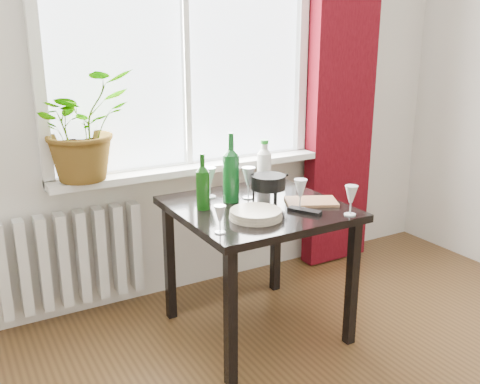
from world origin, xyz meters
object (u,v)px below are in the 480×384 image
bottle_amber (231,168)px  wineglass_front_right (300,194)px  cleaning_bottle (264,164)px  potted_plant (81,125)px  table (257,221)px  fondue_pot (268,188)px  wineglass_back_center (248,182)px  plate_stack (256,214)px  radiator (73,258)px  wineglass_back_left (210,182)px  wine_bottle_right (231,167)px  tv_remote (304,211)px  wine_bottle_left (203,181)px  wineglass_far_right (351,200)px  cutting_board (311,202)px  wineglass_front_left (220,219)px

bottle_amber → wineglass_front_right: size_ratio=1.60×
cleaning_bottle → potted_plant: bearing=161.5°
table → fondue_pot: size_ratio=3.97×
bottle_amber → wineglass_front_right: (0.14, -0.48, -0.05)m
wineglass_back_center → plate_stack: wineglass_back_center is taller
radiator → bottle_amber: bearing=-20.2°
wineglass_back_left → potted_plant: bearing=150.4°
potted_plant → wine_bottle_right: potted_plant is taller
tv_remote → wine_bottle_left: bearing=115.7°
wine_bottle_right → tv_remote: (0.23, -0.36, -0.18)m
radiator → potted_plant: size_ratio=1.35×
table → potted_plant: size_ratio=1.43×
wineglass_front_right → wineglass_back_left: bearing=126.7°
wineglass_far_right → wineglass_back_left: 0.78m
potted_plant → cutting_board: (1.02, -0.70, -0.39)m
wine_bottle_left → tv_remote: size_ratio=1.70×
wineglass_far_right → wineglass_back_left: wineglass_back_left is taller
wineglass_back_center → plate_stack: (-0.14, -0.31, -0.07)m
wineglass_front_right → wineglass_far_right: bearing=-51.4°
cleaning_bottle → wineglass_back_center: 0.24m
cleaning_bottle → wineglass_front_right: cleaning_bottle is taller
wine_bottle_left → wineglass_back_left: 0.22m
cleaning_bottle → plate_stack: (-0.33, -0.44, -0.12)m
wineglass_front_left → table: bearing=36.2°
wine_bottle_left → cutting_board: bearing=-19.8°
wine_bottle_right → cutting_board: size_ratio=1.42×
wineglass_front_right → wineglass_front_left: 0.53m
wineglass_back_left → cutting_board: (0.42, -0.36, -0.08)m
wine_bottle_left → potted_plant: bearing=133.1°
potted_plant → wineglass_back_left: potted_plant is taller
wine_bottle_left → cleaning_bottle: (0.49, 0.18, -0.00)m
bottle_amber → plate_stack: bottle_amber is taller
cleaning_bottle → tv_remote: size_ratio=1.66×
wine_bottle_left → wineglass_back_left: wine_bottle_left is taller
wineglass_far_right → wineglass_front_left: bearing=171.5°
table → wineglass_front_left: size_ratio=6.38×
wineglass_back_left → cutting_board: size_ratio=0.64×
wineglass_front_left → tv_remote: 0.51m
potted_plant → wineglass_back_center: bearing=-30.6°
bottle_amber → cutting_board: 0.51m
cutting_board → wine_bottle_right: bearing=145.9°
bottle_amber → cutting_board: (0.26, -0.42, -0.12)m
wine_bottle_right → wineglass_front_right: wine_bottle_right is taller
wineglass_front_right → wineglass_back_left: size_ratio=0.94×
bottle_amber → wineglass_front_right: bearing=-73.2°
potted_plant → wineglass_back_left: (0.59, -0.34, -0.31)m
bottle_amber → plate_stack: size_ratio=0.99×
wine_bottle_right → wine_bottle_left: bearing=-166.8°
wineglass_front_left → potted_plant: bearing=114.2°
wineglass_far_right → tv_remote: 0.24m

